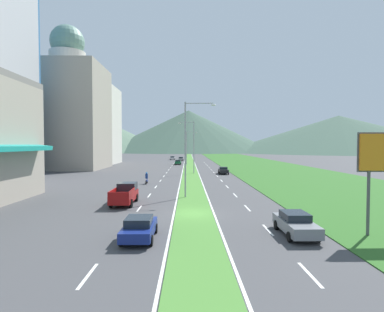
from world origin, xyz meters
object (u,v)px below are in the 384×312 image
at_px(street_lamp_far, 188,146).
at_px(car_5, 181,159).
at_px(car_2, 173,158).
at_px(car_4, 296,224).
at_px(pickup_truck_0, 125,194).
at_px(car_0, 139,228).
at_px(street_lamp_near, 188,143).
at_px(motorcycle_rider, 147,179).
at_px(car_1, 223,170).
at_px(street_lamp_mid, 192,144).
at_px(car_3, 178,162).

height_order(street_lamp_far, car_5, street_lamp_far).
xyz_separation_m(car_2, car_4, (13.29, -103.50, 0.03)).
height_order(car_2, pickup_truck_0, pickup_truck_0).
distance_m(car_0, car_2, 104.31).
relative_size(street_lamp_near, car_0, 2.52).
bearing_deg(motorcycle_rider, car_1, -40.85).
bearing_deg(street_lamp_mid, street_lamp_near, -91.66).
distance_m(street_lamp_mid, motorcycle_rider, 19.10).
bearing_deg(car_2, street_lamp_mid, -173.24).
bearing_deg(car_5, pickup_truck_0, 177.46).
relative_size(street_lamp_mid, motorcycle_rider, 5.42).
bearing_deg(street_lamp_near, motorcycle_rider, 117.21).
bearing_deg(pickup_truck_0, car_2, -0.15).
distance_m(street_lamp_near, car_2, 89.27).
distance_m(street_lamp_far, car_3, 5.89).
bearing_deg(car_2, car_3, -174.00).
relative_size(car_2, car_3, 0.95).
bearing_deg(car_0, motorcycle_rider, 6.66).
bearing_deg(car_0, car_4, -85.69).
bearing_deg(car_5, street_lamp_near, -178.10).
bearing_deg(pickup_truck_0, street_lamp_near, -61.46).
relative_size(street_lamp_far, pickup_truck_0, 1.86).
bearing_deg(motorcycle_rider, car_0, -173.34).
bearing_deg(street_lamp_near, car_4, -64.17).
xyz_separation_m(pickup_truck_0, motorcycle_rider, (0.07, 15.98, -0.24)).
height_order(car_2, motorcycle_rider, motorcycle_rider).
xyz_separation_m(car_1, car_5, (-9.91, 53.13, -0.00)).
bearing_deg(car_5, car_3, 179.00).
distance_m(street_lamp_near, car_0, 16.62).
height_order(street_lamp_mid, car_1, street_lamp_mid).
relative_size(street_lamp_far, motorcycle_rider, 5.02).
bearing_deg(car_4, car_1, 179.83).
height_order(street_lamp_far, car_1, street_lamp_far).
relative_size(car_3, car_4, 1.03).
relative_size(street_lamp_mid, street_lamp_far, 1.08).
relative_size(street_lamp_near, pickup_truck_0, 2.00).
distance_m(car_1, car_5, 54.05).
bearing_deg(street_lamp_far, car_4, -84.38).
distance_m(car_2, pickup_truck_0, 92.41).
height_order(street_lamp_near, pickup_truck_0, street_lamp_near).
xyz_separation_m(street_lamp_mid, car_2, (-7.07, 59.62, -5.45)).
bearing_deg(street_lamp_far, motorcycle_rider, -97.76).
xyz_separation_m(street_lamp_near, car_3, (-3.09, 59.11, -5.46)).
height_order(street_lamp_near, street_lamp_mid, street_lamp_mid).
xyz_separation_m(street_lamp_mid, pickup_truck_0, (-7.32, -32.79, -5.20)).
bearing_deg(street_lamp_far, street_lamp_near, -89.87).
height_order(street_lamp_mid, motorcycle_rider, street_lamp_mid).
relative_size(street_lamp_mid, car_5, 2.27).
bearing_deg(car_3, car_4, -172.15).
height_order(street_lamp_far, car_2, street_lamp_far).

